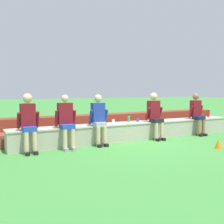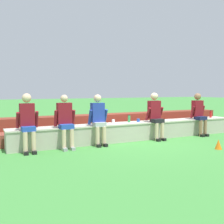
{
  "view_description": "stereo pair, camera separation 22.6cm",
  "coord_description": "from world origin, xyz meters",
  "px_view_note": "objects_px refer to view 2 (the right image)",
  "views": [
    {
      "loc": [
        -4.51,
        -6.77,
        1.54
      ],
      "look_at": [
        -0.77,
        0.28,
        0.89
      ],
      "focal_mm": 43.4,
      "sensor_mm": 36.0,
      "label": 1
    },
    {
      "loc": [
        -4.31,
        -6.87,
        1.54
      ],
      "look_at": [
        -0.77,
        0.28,
        0.89
      ],
      "focal_mm": 43.4,
      "sensor_mm": 36.0,
      "label": 2
    }
  ],
  "objects_px": {
    "plastic_cup_right_end": "(113,121)",
    "person_right_of_center": "(156,114)",
    "person_far_left": "(28,120)",
    "plastic_cup_left_end": "(138,120)",
    "water_bottle_near_right": "(129,119)",
    "person_left_of_center": "(65,120)",
    "person_center": "(98,118)",
    "person_far_right": "(199,112)",
    "water_bottle_mid_left": "(211,114)",
    "plastic_cup_middle": "(201,116)",
    "sports_cone": "(218,144)"
  },
  "relations": [
    {
      "from": "plastic_cup_right_end",
      "to": "person_right_of_center",
      "type": "bearing_deg",
      "value": -12.97
    },
    {
      "from": "person_far_right",
      "to": "sports_cone",
      "type": "relative_size",
      "value": 5.62
    },
    {
      "from": "person_far_right",
      "to": "plastic_cup_middle",
      "type": "height_order",
      "value": "person_far_right"
    },
    {
      "from": "person_center",
      "to": "water_bottle_mid_left",
      "type": "bearing_deg",
      "value": 3.59
    },
    {
      "from": "person_center",
      "to": "person_right_of_center",
      "type": "height_order",
      "value": "person_right_of_center"
    },
    {
      "from": "person_left_of_center",
      "to": "plastic_cup_middle",
      "type": "relative_size",
      "value": 11.46
    },
    {
      "from": "person_far_left",
      "to": "person_left_of_center",
      "type": "bearing_deg",
      "value": 0.56
    },
    {
      "from": "plastic_cup_right_end",
      "to": "plastic_cup_middle",
      "type": "bearing_deg",
      "value": -1.0
    },
    {
      "from": "person_far_left",
      "to": "plastic_cup_left_end",
      "type": "relative_size",
      "value": 14.01
    },
    {
      "from": "plastic_cup_left_end",
      "to": "sports_cone",
      "type": "bearing_deg",
      "value": -62.12
    },
    {
      "from": "person_center",
      "to": "plastic_cup_left_end",
      "type": "height_order",
      "value": "person_center"
    },
    {
      "from": "water_bottle_near_right",
      "to": "person_far_right",
      "type": "bearing_deg",
      "value": -7.25
    },
    {
      "from": "person_center",
      "to": "plastic_cup_left_end",
      "type": "xyz_separation_m",
      "value": [
        1.48,
        0.3,
        -0.17
      ]
    },
    {
      "from": "water_bottle_near_right",
      "to": "plastic_cup_left_end",
      "type": "height_order",
      "value": "water_bottle_near_right"
    },
    {
      "from": "person_center",
      "to": "person_right_of_center",
      "type": "bearing_deg",
      "value": 1.04
    },
    {
      "from": "person_far_left",
      "to": "person_far_right",
      "type": "height_order",
      "value": "person_far_left"
    },
    {
      "from": "person_left_of_center",
      "to": "plastic_cup_left_end",
      "type": "distance_m",
      "value": 2.45
    },
    {
      "from": "person_center",
      "to": "person_far_left",
      "type": "bearing_deg",
      "value": -179.96
    },
    {
      "from": "plastic_cup_right_end",
      "to": "plastic_cup_middle",
      "type": "height_order",
      "value": "plastic_cup_middle"
    },
    {
      "from": "person_center",
      "to": "sports_cone",
      "type": "bearing_deg",
      "value": -35.15
    },
    {
      "from": "person_far_right",
      "to": "sports_cone",
      "type": "xyz_separation_m",
      "value": [
        -1.11,
        -1.86,
        -0.66
      ]
    },
    {
      "from": "water_bottle_mid_left",
      "to": "plastic_cup_right_end",
      "type": "relative_size",
      "value": 2.26
    },
    {
      "from": "person_far_right",
      "to": "water_bottle_mid_left",
      "type": "distance_m",
      "value": 0.87
    },
    {
      "from": "person_far_left",
      "to": "plastic_cup_right_end",
      "type": "xyz_separation_m",
      "value": [
        2.53,
        0.34,
        -0.19
      ]
    },
    {
      "from": "person_left_of_center",
      "to": "plastic_cup_right_end",
      "type": "height_order",
      "value": "person_left_of_center"
    },
    {
      "from": "person_far_left",
      "to": "person_right_of_center",
      "type": "distance_m",
      "value": 3.85
    },
    {
      "from": "water_bottle_mid_left",
      "to": "sports_cone",
      "type": "relative_size",
      "value": 1.03
    },
    {
      "from": "person_left_of_center",
      "to": "person_far_right",
      "type": "distance_m",
      "value": 4.66
    },
    {
      "from": "water_bottle_near_right",
      "to": "sports_cone",
      "type": "height_order",
      "value": "water_bottle_near_right"
    },
    {
      "from": "person_right_of_center",
      "to": "person_left_of_center",
      "type": "bearing_deg",
      "value": -179.45
    },
    {
      "from": "water_bottle_mid_left",
      "to": "water_bottle_near_right",
      "type": "xyz_separation_m",
      "value": [
        -3.36,
        0.06,
        -0.02
      ]
    },
    {
      "from": "person_far_left",
      "to": "sports_cone",
      "type": "height_order",
      "value": "person_far_left"
    },
    {
      "from": "person_far_right",
      "to": "plastic_cup_right_end",
      "type": "height_order",
      "value": "person_far_right"
    },
    {
      "from": "person_far_left",
      "to": "plastic_cup_left_end",
      "type": "distance_m",
      "value": 3.4
    },
    {
      "from": "plastic_cup_middle",
      "to": "sports_cone",
      "type": "bearing_deg",
      "value": -124.86
    },
    {
      "from": "person_right_of_center",
      "to": "plastic_cup_middle",
      "type": "xyz_separation_m",
      "value": [
        2.14,
        0.24,
        -0.19
      ]
    },
    {
      "from": "person_right_of_center",
      "to": "water_bottle_near_right",
      "type": "height_order",
      "value": "person_right_of_center"
    },
    {
      "from": "person_far_left",
      "to": "plastic_cup_middle",
      "type": "xyz_separation_m",
      "value": [
        5.99,
        0.28,
        -0.19
      ]
    },
    {
      "from": "plastic_cup_left_end",
      "to": "sports_cone",
      "type": "relative_size",
      "value": 0.41
    },
    {
      "from": "person_center",
      "to": "person_far_right",
      "type": "distance_m",
      "value": 3.72
    },
    {
      "from": "person_right_of_center",
      "to": "sports_cone",
      "type": "bearing_deg",
      "value": -70.49
    },
    {
      "from": "person_far_right",
      "to": "water_bottle_near_right",
      "type": "height_order",
      "value": "person_far_right"
    },
    {
      "from": "person_center",
      "to": "person_right_of_center",
      "type": "distance_m",
      "value": 1.95
    },
    {
      "from": "person_right_of_center",
      "to": "plastic_cup_middle",
      "type": "relative_size",
      "value": 11.77
    },
    {
      "from": "person_center",
      "to": "plastic_cup_right_end",
      "type": "xyz_separation_m",
      "value": [
        0.63,
        0.34,
        -0.16
      ]
    },
    {
      "from": "plastic_cup_right_end",
      "to": "sports_cone",
      "type": "relative_size",
      "value": 0.46
    },
    {
      "from": "person_right_of_center",
      "to": "water_bottle_mid_left",
      "type": "height_order",
      "value": "person_right_of_center"
    },
    {
      "from": "water_bottle_near_right",
      "to": "plastic_cup_left_end",
      "type": "distance_m",
      "value": 0.31
    },
    {
      "from": "person_left_of_center",
      "to": "plastic_cup_left_end",
      "type": "height_order",
      "value": "person_left_of_center"
    },
    {
      "from": "person_far_right",
      "to": "sports_cone",
      "type": "bearing_deg",
      "value": -120.75
    }
  ]
}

